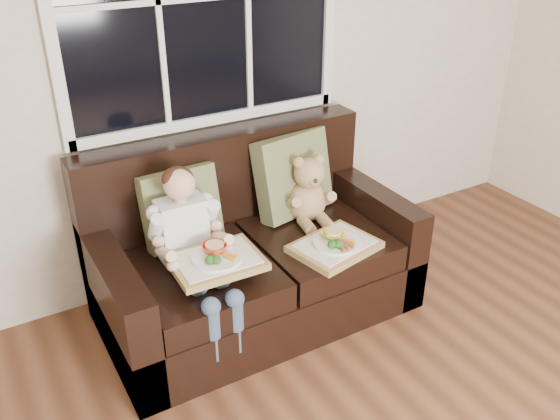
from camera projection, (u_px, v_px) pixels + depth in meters
loveseat at (251, 259)px, 3.32m from camera, size 1.70×0.92×0.96m
pillow_left at (181, 208)px, 3.13m from camera, size 0.42×0.21×0.42m
pillow_right at (293, 175)px, 3.42m from camera, size 0.50×0.30×0.49m
child at (190, 238)px, 2.91m from camera, size 0.35×0.58×0.79m
teddy_bear at (309, 193)px, 3.37m from camera, size 0.27×0.33×0.41m
tray_left at (216, 260)px, 2.83m from camera, size 0.44×0.34×0.10m
tray_right at (335, 245)px, 3.14m from camera, size 0.49×0.41×0.10m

